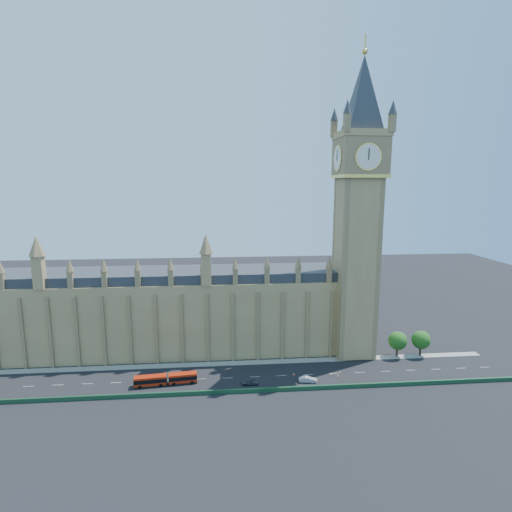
{
  "coord_description": "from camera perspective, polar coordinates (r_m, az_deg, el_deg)",
  "views": [
    {
      "loc": [
        -5.25,
        -109.38,
        55.9
      ],
      "look_at": [
        5.28,
        10.0,
        34.51
      ],
      "focal_mm": 28.0,
      "sensor_mm": 36.0,
      "label": 1
    }
  ],
  "objects": [
    {
      "name": "red_bus",
      "position": [
        121.04,
        -12.76,
        -16.82
      ],
      "size": [
        17.59,
        4.3,
        2.96
      ],
      "rotation": [
        0.0,
        0.0,
        0.1
      ],
      "color": "#AE220B",
      "rests_on": "ground"
    },
    {
      "name": "kerb_north",
      "position": [
        131.44,
        -2.35,
        -15.02
      ],
      "size": [
        160.0,
        3.0,
        0.16
      ],
      "primitive_type": "cube",
      "color": "gray",
      "rests_on": "ground"
    },
    {
      "name": "tree_east_near",
      "position": [
        141.77,
        19.65,
        -11.26
      ],
      "size": [
        6.0,
        6.0,
        8.5
      ],
      "color": "#382619",
      "rests_on": "ground"
    },
    {
      "name": "cone_c",
      "position": [
        125.18,
        11.69,
        -16.47
      ],
      "size": [
        0.41,
        0.41,
        0.62
      ],
      "rotation": [
        0.0,
        0.0,
        -0.06
      ],
      "color": "black",
      "rests_on": "ground"
    },
    {
      "name": "tree_east_far",
      "position": [
        145.2,
        22.57,
        -10.94
      ],
      "size": [
        6.0,
        6.0,
        8.5
      ],
      "color": "#382619",
      "rests_on": "ground"
    },
    {
      "name": "elizabeth_tower",
      "position": [
        130.74,
        14.47,
        9.22
      ],
      "size": [
        20.59,
        20.59,
        105.0
      ],
      "color": "#9A7B4A",
      "rests_on": "ground"
    },
    {
      "name": "cone_b",
      "position": [
        124.06,
        5.43,
        -16.51
      ],
      "size": [
        0.6,
        0.6,
        0.79
      ],
      "rotation": [
        0.0,
        0.0,
        -0.23
      ],
      "color": "black",
      "rests_on": "ground"
    },
    {
      "name": "car_white",
      "position": [
        121.45,
        7.65,
        -17.03
      ],
      "size": [
        4.56,
        1.86,
        1.32
      ],
      "primitive_type": "imported",
      "rotation": [
        0.0,
        0.0,
        1.57
      ],
      "color": "white",
      "rests_on": "ground"
    },
    {
      "name": "ground",
      "position": [
        122.95,
        -2.13,
        -16.93
      ],
      "size": [
        400.0,
        400.0,
        0.0
      ],
      "primitive_type": "plane",
      "color": "black",
      "rests_on": "ground"
    },
    {
      "name": "cone_a",
      "position": [
        125.45,
        10.61,
        -16.34
      ],
      "size": [
        0.61,
        0.61,
        0.73
      ],
      "rotation": [
        0.0,
        0.0,
        0.41
      ],
      "color": "black",
      "rests_on": "ground"
    },
    {
      "name": "palace_westminster",
      "position": [
        139.35,
        -13.07,
        -7.71
      ],
      "size": [
        120.0,
        20.0,
        28.0
      ],
      "color": "#9A7B4A",
      "rests_on": "ground"
    },
    {
      "name": "car_silver",
      "position": [
        120.89,
        7.34,
        -17.08
      ],
      "size": [
        5.09,
        2.33,
        1.62
      ],
      "primitive_type": "imported",
      "rotation": [
        0.0,
        0.0,
        1.44
      ],
      "color": "#A7A9AF",
      "rests_on": "ground"
    },
    {
      "name": "bridge_parapet",
      "position": [
        114.72,
        -1.89,
        -18.7
      ],
      "size": [
        160.0,
        0.6,
        1.2
      ],
      "primitive_type": "cube",
      "color": "#1E4C2D",
      "rests_on": "ground"
    },
    {
      "name": "cone_d",
      "position": [
        127.33,
        11.91,
        -15.98
      ],
      "size": [
        0.59,
        0.59,
        0.72
      ],
      "rotation": [
        0.0,
        0.0,
        -0.4
      ],
      "color": "black",
      "rests_on": "ground"
    },
    {
      "name": "car_grey",
      "position": [
        118.7,
        -0.89,
        -17.55
      ],
      "size": [
        4.67,
        2.05,
        1.57
      ],
      "primitive_type": "imported",
      "rotation": [
        0.0,
        0.0,
        1.53
      ],
      "color": "#43474C",
      "rests_on": "ground"
    }
  ]
}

